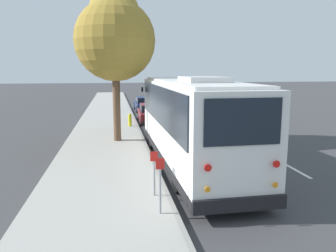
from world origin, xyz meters
The scene contains 12 objects.
ground_plane centered at (0.00, 0.00, 0.00)m, with size 160.00×160.00×0.00m, color #3D3D3F.
sidewalk_slab centered at (0.00, 4.04, 0.07)m, with size 80.00×3.89×0.15m, color #A3A099.
curb_strip centered at (0.00, 2.02, 0.07)m, with size 80.00×0.14×0.15m, color gray.
shuttle_bus centered at (-0.30, 0.59, 1.89)m, with size 10.54×2.79×3.51m.
parked_sedan_maroon centered at (10.48, 0.90, 0.61)m, with size 4.16×1.82×1.31m.
parked_sedan_navy centered at (16.92, 0.71, 0.59)m, with size 4.42×1.85×1.27m.
street_tree centered at (4.10, 3.36, 5.40)m, with size 3.98×3.98×7.58m.
sign_post_near centered at (-4.94, 2.42, 0.90)m, with size 0.06×0.22×1.45m.
sign_post_far centered at (-3.73, 2.42, 0.83)m, with size 0.06×0.22×1.31m.
fire_hydrant centered at (8.19, 2.51, 0.55)m, with size 0.22×0.22×0.81m.
lane_stripe_mid centered at (-1.54, -3.21, 0.00)m, with size 2.40×0.14×0.01m, color silver.
lane_stripe_ahead centered at (4.46, -3.21, 0.00)m, with size 2.40×0.14×0.01m, color silver.
Camera 1 is at (-12.66, 3.51, 3.76)m, focal length 35.00 mm.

